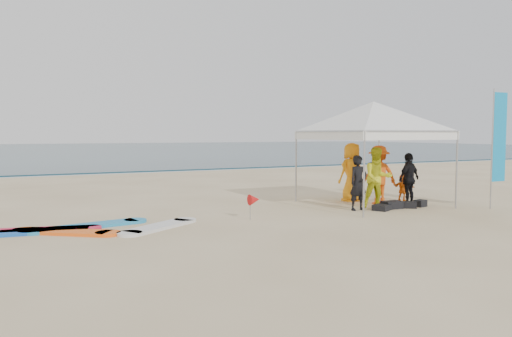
{
  "coord_description": "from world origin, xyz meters",
  "views": [
    {
      "loc": [
        -5.86,
        -9.56,
        2.15
      ],
      "look_at": [
        0.27,
        2.6,
        1.2
      ],
      "focal_mm": 35.0,
      "sensor_mm": 36.0,
      "label": 1
    }
  ],
  "objects": [
    {
      "name": "surfboard_spread",
      "position": [
        -5.11,
        1.97,
        0.04
      ],
      "size": [
        6.33,
        2.08,
        0.07
      ],
      "color": "#2387BF",
      "rests_on": "ground"
    },
    {
      "name": "ocean",
      "position": [
        0.0,
        60.0,
        0.04
      ],
      "size": [
        160.0,
        84.0,
        0.08
      ],
      "primitive_type": "cube",
      "color": "#0C2633",
      "rests_on": "ground"
    },
    {
      "name": "canopy_tent",
      "position": [
        3.99,
        2.2,
        3.1
      ],
      "size": [
        4.71,
        4.71,
        3.55
      ],
      "color": "#A5A5A8",
      "rests_on": "ground"
    },
    {
      "name": "person_black_b",
      "position": [
        5.0,
        1.73,
        0.79
      ],
      "size": [
        0.99,
        0.58,
        1.58
      ],
      "primitive_type": "imported",
      "rotation": [
        0.0,
        0.0,
        3.37
      ],
      "color": "black",
      "rests_on": "ground"
    },
    {
      "name": "person_black_a",
      "position": [
        2.96,
        1.56,
        0.77
      ],
      "size": [
        0.57,
        0.37,
        1.55
      ],
      "primitive_type": "imported",
      "rotation": [
        0.0,
        0.0,
        -0.0
      ],
      "color": "black",
      "rests_on": "ground"
    },
    {
      "name": "person_yellow",
      "position": [
        3.73,
        1.66,
        0.88
      ],
      "size": [
        1.03,
        0.92,
        1.76
      ],
      "primitive_type": "imported",
      "rotation": [
        0.0,
        0.0,
        -0.34
      ],
      "color": "yellow",
      "rests_on": "ground"
    },
    {
      "name": "person_seated",
      "position": [
        5.52,
        2.54,
        0.43
      ],
      "size": [
        0.38,
        0.82,
        0.85
      ],
      "primitive_type": "imported",
      "rotation": [
        0.0,
        0.0,
        1.74
      ],
      "color": "orange",
      "rests_on": "ground"
    },
    {
      "name": "feather_flag",
      "position": [
        6.77,
        0.06,
        2.01
      ],
      "size": [
        0.58,
        0.04,
        3.42
      ],
      "color": "#A5A5A8",
      "rests_on": "ground"
    },
    {
      "name": "marker_pennant",
      "position": [
        -0.3,
        1.56,
        0.49
      ],
      "size": [
        0.28,
        0.28,
        0.64
      ],
      "color": "#A5A5A8",
      "rests_on": "ground"
    },
    {
      "name": "shoreline_foam",
      "position": [
        0.0,
        18.2,
        0.0
      ],
      "size": [
        160.0,
        1.2,
        0.01
      ],
      "primitive_type": "cube",
      "color": "silver",
      "rests_on": "ground"
    },
    {
      "name": "gear_pile",
      "position": [
        4.17,
        1.31,
        0.1
      ],
      "size": [
        2.0,
        0.6,
        0.22
      ],
      "color": "black",
      "rests_on": "ground"
    },
    {
      "name": "person_orange_b",
      "position": [
        3.99,
        3.19,
        0.93
      ],
      "size": [
        0.96,
        0.67,
        1.86
      ],
      "primitive_type": "imported",
      "rotation": [
        0.0,
        0.0,
        3.23
      ],
      "color": "orange",
      "rests_on": "ground"
    },
    {
      "name": "ground",
      "position": [
        0.0,
        0.0,
        0.0
      ],
      "size": [
        120.0,
        120.0,
        0.0
      ],
      "primitive_type": "plane",
      "color": "beige",
      "rests_on": "ground"
    },
    {
      "name": "person_orange_a",
      "position": [
        4.32,
        2.3,
        0.9
      ],
      "size": [
        1.27,
        0.9,
        1.79
      ],
      "primitive_type": "imported",
      "rotation": [
        0.0,
        0.0,
        2.92
      ],
      "color": "#F25B15",
      "rests_on": "ground"
    }
  ]
}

